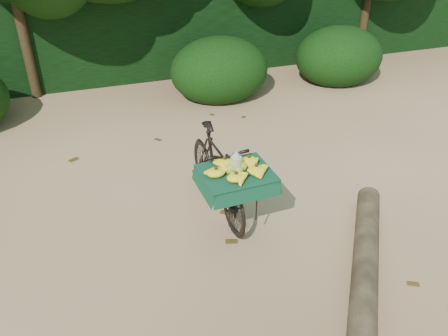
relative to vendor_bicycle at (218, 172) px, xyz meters
name	(u,v)px	position (x,y,z in m)	size (l,w,h in m)	color
ground	(209,262)	(-0.39, -0.90, -0.54)	(80.00, 80.00, 0.00)	tan
vendor_bicycle	(218,172)	(0.00, 0.00, 0.00)	(0.79, 1.82, 1.07)	black
fallen_log	(363,306)	(0.79, -2.06, -0.41)	(0.27, 0.27, 3.74)	brown
hedge_backdrop	(120,27)	(-0.39, 5.40, 0.36)	(26.00, 1.80, 1.80)	black
bush_clumps	(167,79)	(0.11, 3.40, -0.09)	(8.80, 1.70, 0.90)	black
leaf_litter	(194,226)	(-0.39, -0.25, -0.54)	(7.00, 7.30, 0.01)	#433312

